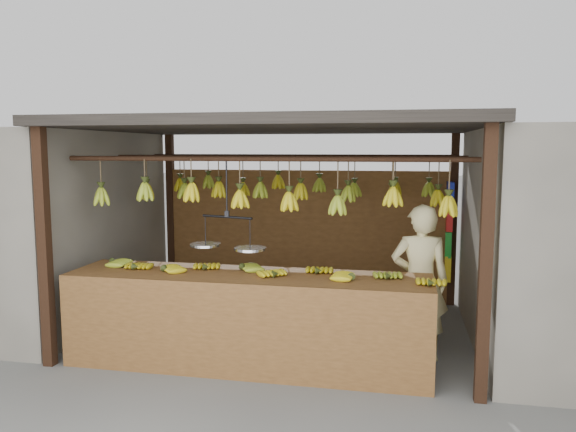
# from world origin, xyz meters

# --- Properties ---
(ground) EXTENTS (80.00, 80.00, 0.00)m
(ground) POSITION_xyz_m (0.00, 0.00, 0.00)
(ground) COLOR #5B5B57
(stall) EXTENTS (4.30, 3.30, 2.40)m
(stall) POSITION_xyz_m (0.00, 0.33, 1.97)
(stall) COLOR black
(stall) RESTS_ON ground
(neighbor_left) EXTENTS (3.00, 3.00, 2.30)m
(neighbor_left) POSITION_xyz_m (-3.60, 0.00, 1.15)
(neighbor_left) COLOR slate
(neighbor_left) RESTS_ON ground
(counter) EXTENTS (3.54, 0.80, 0.96)m
(counter) POSITION_xyz_m (-0.10, -1.23, 0.71)
(counter) COLOR brown
(counter) RESTS_ON ground
(hanging_bananas) EXTENTS (3.58, 2.23, 0.39)m
(hanging_bananas) POSITION_xyz_m (0.01, 0.01, 1.61)
(hanging_bananas) COLOR #92A523
(hanging_bananas) RESTS_ON ground
(balance_scale) EXTENTS (0.80, 0.43, 0.87)m
(balance_scale) POSITION_xyz_m (-0.34, -1.00, 1.18)
(balance_scale) COLOR black
(balance_scale) RESTS_ON ground
(vendor) EXTENTS (0.59, 0.41, 1.56)m
(vendor) POSITION_xyz_m (1.52, -0.60, 0.78)
(vendor) COLOR beige
(vendor) RESTS_ON ground
(bag_bundles) EXTENTS (0.08, 0.26, 1.30)m
(bag_bundles) POSITION_xyz_m (1.94, 1.35, 1.02)
(bag_bundles) COLOR #1426BF
(bag_bundles) RESTS_ON ground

